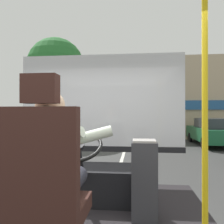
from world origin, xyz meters
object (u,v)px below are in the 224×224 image
(parked_car_green, at_px, (214,131))
(bus_driver, at_px, (53,160))
(steering_console, at_px, (87,182))
(handrail_pole, at_px, (205,126))
(fare_box, at_px, (144,179))
(driver_seat, at_px, (47,190))

(parked_car_green, bearing_deg, bus_driver, -113.09)
(steering_console, xyz_separation_m, parked_car_green, (4.76, 10.03, -0.16))
(handrail_pole, relative_size, fare_box, 2.44)
(handrail_pole, distance_m, parked_car_green, 11.61)
(parked_car_green, bearing_deg, steering_console, -115.37)
(driver_seat, relative_size, parked_car_green, 0.29)
(driver_seat, bearing_deg, handrail_pole, 15.38)
(steering_console, bearing_deg, driver_seat, -90.00)
(driver_seat, distance_m, steering_console, 1.29)
(driver_seat, bearing_deg, fare_box, 51.67)
(steering_console, bearing_deg, parked_car_green, 64.63)
(fare_box, xyz_separation_m, parked_car_green, (4.09, 10.43, -0.33))
(steering_console, relative_size, fare_box, 1.40)
(bus_driver, bearing_deg, fare_box, 47.32)
(steering_console, bearing_deg, handrail_pole, -40.69)
(steering_console, xyz_separation_m, handrail_pole, (1.10, -0.94, 0.73))
(bus_driver, bearing_deg, steering_console, 90.00)
(driver_seat, xyz_separation_m, handrail_pole, (1.10, 0.30, 0.41))
(bus_driver, relative_size, handrail_pole, 0.43)
(steering_console, distance_m, fare_box, 0.80)
(bus_driver, xyz_separation_m, steering_console, (-0.00, 1.13, -0.49))
(driver_seat, height_order, fare_box, driver_seat)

